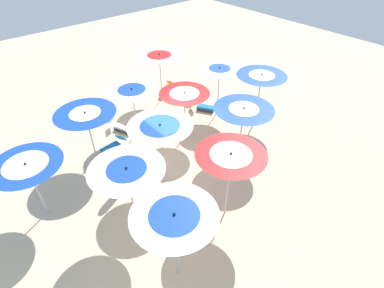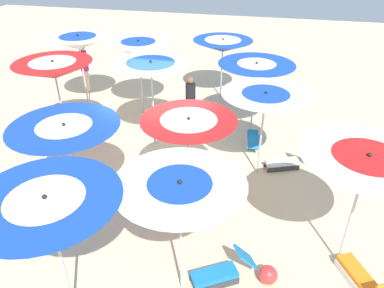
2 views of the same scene
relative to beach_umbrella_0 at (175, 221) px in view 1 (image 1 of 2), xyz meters
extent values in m
cube|color=beige|center=(-3.72, 2.87, -2.31)|extent=(37.99, 37.99, 0.04)
cylinder|color=#B2B2B7|center=(0.00, 0.00, -1.15)|extent=(0.05, 0.05, 2.28)
cone|color=white|center=(0.00, 0.00, -0.01)|extent=(2.05, 2.05, 0.43)
cone|color=#1947B2|center=(0.00, 0.00, 0.09)|extent=(1.18, 1.18, 0.25)
sphere|color=black|center=(0.00, 0.00, 0.23)|extent=(0.07, 0.07, 0.07)
cylinder|color=#B2B2B7|center=(-0.61, 2.49, -1.15)|extent=(0.05, 0.05, 2.27)
cone|color=red|center=(-0.61, 2.49, -0.02)|extent=(2.05, 2.05, 0.44)
cone|color=white|center=(-0.61, 2.49, 0.08)|extent=(1.20, 1.20, 0.26)
sphere|color=black|center=(-0.61, 2.49, 0.23)|extent=(0.07, 0.07, 0.07)
cylinder|color=#B2B2B7|center=(-2.31, 5.01, -1.32)|extent=(0.05, 0.05, 1.94)
cone|color=#1947B2|center=(-2.31, 5.01, -0.35)|extent=(2.22, 2.22, 0.42)
cone|color=white|center=(-2.31, 5.01, -0.24)|extent=(1.10, 1.10, 0.21)
sphere|color=black|center=(-2.31, 5.01, -0.11)|extent=(0.07, 0.07, 0.07)
cylinder|color=#B2B2B7|center=(-3.38, 7.31, -1.19)|extent=(0.05, 0.05, 2.19)
cone|color=#1947B2|center=(-3.38, 7.31, -0.10)|extent=(2.12, 2.12, 0.33)
cone|color=white|center=(-3.38, 7.31, -0.01)|extent=(1.09, 1.09, 0.17)
sphere|color=black|center=(-3.38, 7.31, 0.10)|extent=(0.07, 0.07, 0.07)
cylinder|color=#B2B2B7|center=(-2.05, 0.00, -1.18)|extent=(0.05, 0.05, 2.23)
cone|color=white|center=(-2.05, 0.00, -0.06)|extent=(2.09, 2.09, 0.45)
cone|color=#1947B2|center=(-2.05, 0.00, 0.05)|extent=(1.08, 1.08, 0.23)
sphere|color=black|center=(-2.05, 0.00, 0.19)|extent=(0.07, 0.07, 0.07)
cylinder|color=#B2B2B7|center=(-3.07, 1.85, -1.14)|extent=(0.05, 0.05, 2.29)
cone|color=white|center=(-3.07, 1.85, 0.00)|extent=(2.12, 2.12, 0.34)
cone|color=#1947B2|center=(-3.07, 1.85, 0.07)|extent=(1.29, 1.29, 0.21)
sphere|color=black|center=(-3.07, 1.85, 0.20)|extent=(0.07, 0.07, 0.07)
cylinder|color=#B2B2B7|center=(-4.65, 4.16, -1.30)|extent=(0.05, 0.05, 1.97)
cone|color=red|center=(-4.65, 4.16, -0.32)|extent=(2.02, 2.02, 0.31)
cone|color=white|center=(-4.65, 4.16, -0.25)|extent=(1.18, 1.18, 0.18)
sphere|color=black|center=(-4.65, 4.16, -0.13)|extent=(0.07, 0.07, 0.07)
cylinder|color=#B2B2B7|center=(-5.08, 6.53, -1.22)|extent=(0.05, 0.05, 2.14)
cone|color=white|center=(-5.08, 6.53, -0.15)|extent=(2.00, 2.00, 0.37)
cone|color=#1947B2|center=(-5.08, 6.53, -0.05)|extent=(0.97, 0.97, 0.18)
sphere|color=black|center=(-5.08, 6.53, 0.07)|extent=(0.07, 0.07, 0.07)
cylinder|color=#B2B2B7|center=(-4.41, -1.93, -1.33)|extent=(0.05, 0.05, 1.92)
cone|color=#1947B2|center=(-4.41, -1.93, -0.37)|extent=(2.08, 2.08, 0.42)
cone|color=white|center=(-4.41, -1.93, -0.28)|extent=(1.27, 1.27, 0.25)
sphere|color=black|center=(-4.41, -1.93, -0.13)|extent=(0.07, 0.07, 0.07)
cylinder|color=#B2B2B7|center=(-5.75, 0.52, -1.29)|extent=(0.05, 0.05, 1.99)
cone|color=#1947B2|center=(-5.75, 0.52, -0.30)|extent=(2.19, 2.19, 0.39)
cone|color=white|center=(-5.75, 0.52, -0.19)|extent=(1.10, 1.10, 0.20)
sphere|color=black|center=(-5.75, 0.52, -0.07)|extent=(0.07, 0.07, 0.07)
cylinder|color=#B2B2B7|center=(-6.12, 2.67, -1.27)|extent=(0.05, 0.05, 2.04)
cone|color=white|center=(-6.12, 2.67, -0.25)|extent=(2.07, 2.07, 0.36)
cone|color=#1947B2|center=(-6.12, 2.67, -0.16)|extent=(1.11, 1.11, 0.19)
sphere|color=black|center=(-6.12, 2.67, -0.04)|extent=(0.07, 0.07, 0.07)
cylinder|color=#B2B2B7|center=(-7.85, 5.29, -1.17)|extent=(0.05, 0.05, 2.24)
cone|color=white|center=(-7.85, 5.29, -0.05)|extent=(2.18, 2.18, 0.35)
cone|color=red|center=(-7.85, 5.29, 0.04)|extent=(1.15, 1.15, 0.19)
sphere|color=black|center=(-7.85, 5.29, 0.15)|extent=(0.07, 0.07, 0.07)
cube|color=#333338|center=(-5.70, 6.42, -2.22)|extent=(0.73, 0.46, 0.14)
cube|color=#333338|center=(-5.53, 6.14, -2.22)|extent=(0.73, 0.46, 0.14)
cube|color=#1972B7|center=(-5.61, 6.28, -2.10)|extent=(0.88, 0.71, 0.10)
cube|color=#1972B7|center=(-6.12, 5.98, -1.84)|extent=(0.50, 0.48, 0.44)
cube|color=silver|center=(-8.01, 5.79, -2.22)|extent=(0.48, 0.86, 0.14)
cube|color=silver|center=(-8.28, 5.65, -2.22)|extent=(0.48, 0.86, 0.14)
cube|color=orange|center=(-8.14, 5.72, -2.10)|extent=(0.72, 0.99, 0.10)
cube|color=orange|center=(-8.45, 6.29, -1.89)|extent=(0.45, 0.47, 0.36)
cube|color=silver|center=(-5.72, 1.22, -2.22)|extent=(0.12, 0.80, 0.14)
cube|color=silver|center=(-6.03, 1.19, -2.22)|extent=(0.12, 0.80, 0.14)
cube|color=#1972B7|center=(-5.87, 1.21, -2.10)|extent=(0.40, 0.83, 0.10)
cube|color=#1972B7|center=(-5.93, 1.77, -1.92)|extent=(0.35, 0.38, 0.30)
cube|color=#333338|center=(-6.78, 2.46, -2.22)|extent=(0.82, 0.36, 0.14)
cube|color=#333338|center=(-6.68, 2.20, -2.22)|extent=(0.82, 0.36, 0.14)
cube|color=white|center=(-6.73, 2.33, -2.10)|extent=(0.91, 0.59, 0.10)
cube|color=white|center=(-7.28, 2.10, -1.86)|extent=(0.44, 0.40, 0.41)
cylinder|color=brown|center=(-3.88, 0.75, -1.89)|extent=(0.24, 0.24, 0.81)
cylinder|color=black|center=(-3.88, 0.75, -1.13)|extent=(0.30, 0.30, 0.71)
sphere|color=brown|center=(-3.88, 0.75, -0.66)|extent=(0.22, 0.22, 0.22)
sphere|color=red|center=(-6.55, 6.05, -2.12)|extent=(0.34, 0.34, 0.34)
camera|label=1|loc=(3.49, -2.50, 5.62)|focal=28.17mm
camera|label=2|loc=(-6.21, 10.63, 3.27)|focal=34.13mm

